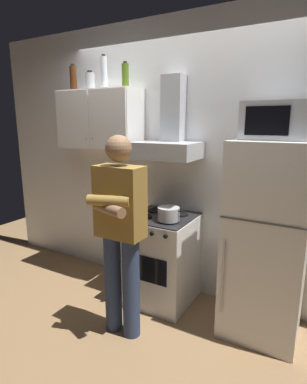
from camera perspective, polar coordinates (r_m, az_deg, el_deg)
ground_plane at (r=3.12m, az=0.00°, el=-21.09°), size 7.00×7.00×0.00m
back_wall_tiled at (r=3.15m, az=5.42°, el=5.67°), size 4.80×0.10×2.70m
upper_cabinet at (r=3.38m, az=-9.71°, el=12.84°), size 0.90×0.37×0.60m
stove_oven at (r=3.12m, az=1.49°, el=-11.96°), size 0.60×0.62×0.87m
range_hood at (r=2.94m, az=2.80°, el=10.06°), size 0.60×0.44×0.75m
refrigerator at (r=2.70m, az=19.85°, el=-8.35°), size 0.60×0.62×1.60m
microwave at (r=2.55m, az=21.55°, el=11.98°), size 0.48×0.37×0.28m
person_standing at (r=2.49m, az=-6.11°, el=-6.95°), size 0.38×0.33×1.64m
cooking_pot at (r=2.78m, az=2.76°, el=-4.01°), size 0.29×0.19×0.12m
bottle_rum_dark at (r=3.60m, az=-14.40°, el=19.42°), size 0.07×0.07×0.27m
bottle_olive_oil at (r=3.23m, az=-5.16°, el=20.36°), size 0.07×0.07×0.24m
bottle_canister_steel at (r=3.52m, az=-11.47°, el=19.15°), size 0.10×0.10×0.20m
bottle_vodka_clear at (r=3.34m, az=-9.00°, el=20.70°), size 0.06×0.06×0.32m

